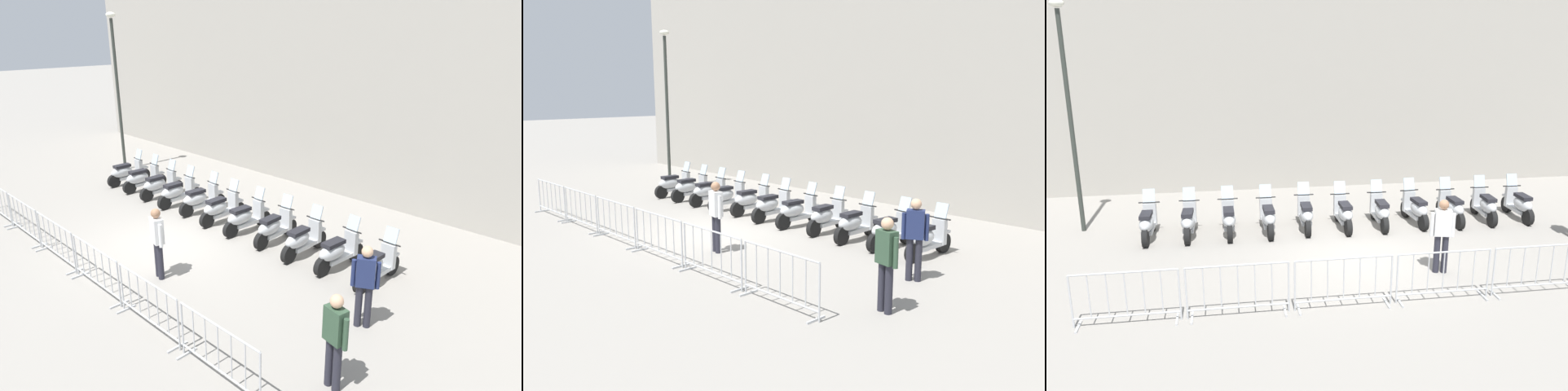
{
  "view_description": "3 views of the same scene",
  "coord_description": "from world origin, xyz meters",
  "views": [
    {
      "loc": [
        10.4,
        -6.51,
        5.6
      ],
      "look_at": [
        1.26,
        2.49,
        1.08
      ],
      "focal_mm": 33.24,
      "sensor_mm": 36.0,
      "label": 1
    },
    {
      "loc": [
        12.48,
        -8.99,
        3.93
      ],
      "look_at": [
        1.1,
        1.51,
        1.0
      ],
      "focal_mm": 39.38,
      "sensor_mm": 36.0,
      "label": 2
    },
    {
      "loc": [
        -3.09,
        -11.98,
        5.14
      ],
      "look_at": [
        -1.08,
        1.97,
        1.05
      ],
      "focal_mm": 37.22,
      "sensor_mm": 36.0,
      "label": 3
    }
  ],
  "objects": [
    {
      "name": "officer_mid_plaza",
      "position": [
        6.64,
        -1.17,
        0.98
      ],
      "size": [
        0.54,
        0.28,
        1.73
      ],
      "color": "#23232D",
      "rests_on": "ground"
    },
    {
      "name": "motorcycle_7",
      "position": [
        2.09,
        2.17,
        0.45
      ],
      "size": [
        0.56,
        1.73,
        1.24
      ],
      "color": "black",
      "rests_on": "ground"
    },
    {
      "name": "ground_plane",
      "position": [
        0.0,
        0.0,
        0.0
      ],
      "size": [
        120.0,
        120.0,
        0.0
      ],
      "primitive_type": "plane",
      "color": "gray"
    },
    {
      "name": "motorcycle_1",
      "position": [
        -4.28,
        2.01,
        0.45
      ],
      "size": [
        0.56,
        1.72,
        1.24
      ],
      "color": "black",
      "rests_on": "ground"
    },
    {
      "name": "barrier_segment_0",
      "position": [
        -5.11,
        -2.54,
        0.52
      ],
      "size": [
        1.98,
        0.47,
        1.07
      ],
      "color": "#B2B5B7",
      "rests_on": "ground"
    },
    {
      "name": "motorcycle_10",
      "position": [
        5.27,
        2.19,
        0.45
      ],
      "size": [
        0.56,
        1.72,
        1.24
      ],
      "color": "black",
      "rests_on": "ground"
    },
    {
      "name": "motorcycle_6",
      "position": [
        1.02,
        2.1,
        0.45
      ],
      "size": [
        0.56,
        1.72,
        1.24
      ],
      "color": "black",
      "rests_on": "ground"
    },
    {
      "name": "motorcycle_0",
      "position": [
        -5.34,
        1.99,
        0.45
      ],
      "size": [
        0.56,
        1.72,
        1.24
      ],
      "color": "black",
      "rests_on": "ground"
    },
    {
      "name": "motorcycle_4",
      "position": [
        -1.1,
        2.14,
        0.45
      ],
      "size": [
        0.56,
        1.72,
        1.24
      ],
      "color": "black",
      "rests_on": "ground"
    },
    {
      "name": "motorcycle_9",
      "position": [
        4.21,
        2.19,
        0.45
      ],
      "size": [
        0.56,
        1.72,
        1.24
      ],
      "color": "black",
      "rests_on": "ground"
    },
    {
      "name": "motorcycle_3",
      "position": [
        -2.15,
        2.02,
        0.45
      ],
      "size": [
        0.56,
        1.72,
        1.24
      ],
      "color": "black",
      "rests_on": "ground"
    },
    {
      "name": "officer_by_barriers",
      "position": [
        1.54,
        -1.12,
        0.98
      ],
      "size": [
        0.54,
        0.29,
        1.73
      ],
      "color": "#23232D",
      "rests_on": "ground"
    },
    {
      "name": "officer_near_row_end",
      "position": [
        6.0,
        0.62,
        0.98
      ],
      "size": [
        0.48,
        0.37,
        1.73
      ],
      "color": "#23232D",
      "rests_on": "ground"
    },
    {
      "name": "motorcycle_5",
      "position": [
        -0.03,
        2.07,
        0.45
      ],
      "size": [
        0.56,
        1.72,
        1.24
      ],
      "color": "black",
      "rests_on": "ground"
    },
    {
      "name": "barrier_segment_1",
      "position": [
        -3.05,
        -2.5,
        0.52
      ],
      "size": [
        1.98,
        0.47,
        1.07
      ],
      "color": "#B2B5B7",
      "rests_on": "ground"
    },
    {
      "name": "barrier_segment_3",
      "position": [
        1.07,
        -2.44,
        0.52
      ],
      "size": [
        1.98,
        0.47,
        1.07
      ],
      "color": "#B2B5B7",
      "rests_on": "ground"
    },
    {
      "name": "building_facade",
      "position": [
        -0.13,
        7.85,
        6.3
      ],
      "size": [
        28.04,
        2.85,
        12.59
      ],
      "primitive_type": "cube",
      "rotation": [
        0.0,
        0.0,
        0.02
      ],
      "color": "#9E998E",
      "rests_on": "ground"
    },
    {
      "name": "barrier_segment_4",
      "position": [
        3.13,
        -2.4,
        0.52
      ],
      "size": [
        1.98,
        0.47,
        1.07
      ],
      "color": "#B2B5B7",
      "rests_on": "ground"
    },
    {
      "name": "barrier_segment_5",
      "position": [
        5.19,
        -2.37,
        0.52
      ],
      "size": [
        1.98,
        0.47,
        1.07
      ],
      "color": "#B2B5B7",
      "rests_on": "ground"
    },
    {
      "name": "motorcycle_8",
      "position": [
        3.15,
        2.12,
        0.45
      ],
      "size": [
        0.56,
        1.72,
        1.24
      ],
      "color": "black",
      "rests_on": "ground"
    },
    {
      "name": "motorcycle_2",
      "position": [
        -3.22,
        2.03,
        0.45
      ],
      "size": [
        0.56,
        1.72,
        1.24
      ],
      "color": "black",
      "rests_on": "ground"
    },
    {
      "name": "barrier_segment_2",
      "position": [
        -0.99,
        -2.47,
        0.52
      ],
      "size": [
        1.98,
        0.47,
        1.07
      ],
      "color": "#B2B5B7",
      "rests_on": "ground"
    },
    {
      "name": "street_lamp",
      "position": [
        -7.23,
        2.96,
        3.66
      ],
      "size": [
        0.36,
        0.36,
        6.1
      ],
      "color": "#2D332D",
      "rests_on": "ground"
    }
  ]
}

